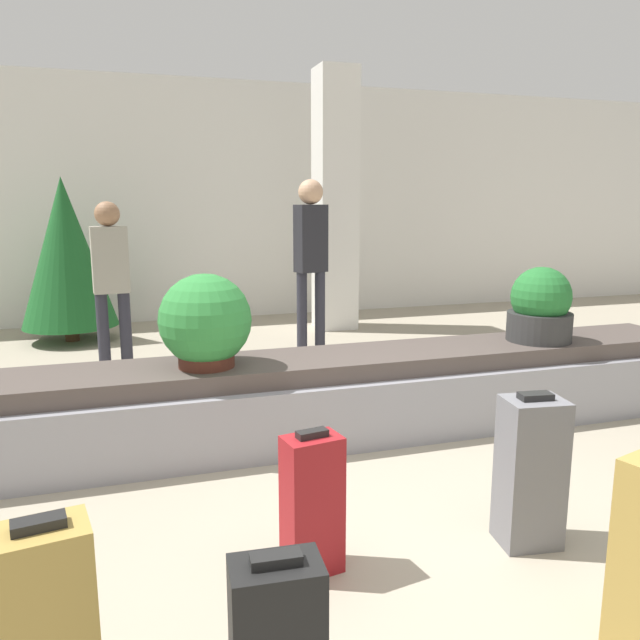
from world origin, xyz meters
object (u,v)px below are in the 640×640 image
object	(u,v)px
suitcase_2	(49,638)
potted_plant_1	(540,307)
suitcase_3	(530,472)
suitcase_0	(312,504)
decorated_tree	(66,253)
traveler_1	(311,249)
traveler_0	(111,273)
pillar	(335,202)
potted_plant_0	(205,323)

from	to	relation	value
suitcase_2	potted_plant_1	world-z (taller)	potted_plant_1
suitcase_3	suitcase_0	bearing A→B (deg)	-176.94
suitcase_2	decorated_tree	size ratio (longest dim) A/B	0.39
suitcase_2	suitcase_3	xyz separation A→B (m)	(2.04, 0.54, 0.01)
potted_plant_1	traveler_1	world-z (taller)	traveler_1
suitcase_0	traveler_1	bearing A→B (deg)	63.65
suitcase_0	suitcase_2	distance (m)	1.17
traveler_0	traveler_1	size ratio (longest dim) A/B	0.88
traveler_0	decorated_tree	size ratio (longest dim) A/B	0.85
suitcase_2	decorated_tree	distance (m)	5.94
suitcase_0	suitcase_3	world-z (taller)	suitcase_3
pillar	decorated_tree	xyz separation A→B (m)	(-3.19, 0.17, -0.57)
decorated_tree	traveler_0	bearing A→B (deg)	-72.72
traveler_0	potted_plant_0	bearing A→B (deg)	99.48
suitcase_2	traveler_0	size ratio (longest dim) A/B	0.46
suitcase_0	decorated_tree	bearing A→B (deg)	94.59
potted_plant_1	suitcase_0	bearing A→B (deg)	-146.26
pillar	suitcase_3	xyz separation A→B (m)	(-0.79, -5.18, -1.24)
pillar	suitcase_2	world-z (taller)	pillar
decorated_tree	suitcase_3	bearing A→B (deg)	-65.91
pillar	decorated_tree	size ratio (longest dim) A/B	1.70
potted_plant_0	traveler_1	xyz separation A→B (m)	(1.40, 2.36, 0.26)
suitcase_0	suitcase_2	size ratio (longest dim) A/B	0.89
pillar	traveler_1	distance (m)	1.51
traveler_1	suitcase_0	bearing A→B (deg)	-122.68
suitcase_2	traveler_1	distance (m)	5.01
traveler_0	traveler_1	xyz separation A→B (m)	(1.99, 0.20, 0.16)
suitcase_0	traveler_0	bearing A→B (deg)	93.27
suitcase_0	decorated_tree	world-z (taller)	decorated_tree
potted_plant_0	potted_plant_1	distance (m)	2.50
decorated_tree	suitcase_2	bearing A→B (deg)	-86.54
suitcase_2	potted_plant_1	size ratio (longest dim) A/B	1.31
potted_plant_1	decorated_tree	bearing A→B (deg)	133.59
pillar	suitcase_2	bearing A→B (deg)	-116.31
pillar	traveler_0	size ratio (longest dim) A/B	1.99
traveler_1	traveler_0	bearing A→B (deg)	169.59
suitcase_3	decorated_tree	distance (m)	5.90
suitcase_3	pillar	bearing A→B (deg)	89.06
pillar	potted_plant_1	xyz separation A→B (m)	(0.40, -3.60, -0.77)
suitcase_0	traveler_1	world-z (taller)	traveler_1
potted_plant_0	traveler_0	world-z (taller)	traveler_0
suitcase_0	traveler_0	size ratio (longest dim) A/B	0.41
suitcase_2	traveler_0	bearing A→B (deg)	78.30
pillar	suitcase_0	distance (m)	5.57
pillar	traveler_0	xyz separation A→B (m)	(-2.68, -1.45, -0.65)
suitcase_2	traveler_0	world-z (taller)	traveler_0
potted_plant_1	traveler_1	distance (m)	2.61
potted_plant_0	potted_plant_1	xyz separation A→B (m)	(2.49, 0.01, -0.03)
suitcase_0	potted_plant_1	bearing A→B (deg)	23.97
suitcase_0	traveler_0	xyz separation A→B (m)	(-0.84, 3.65, 0.64)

